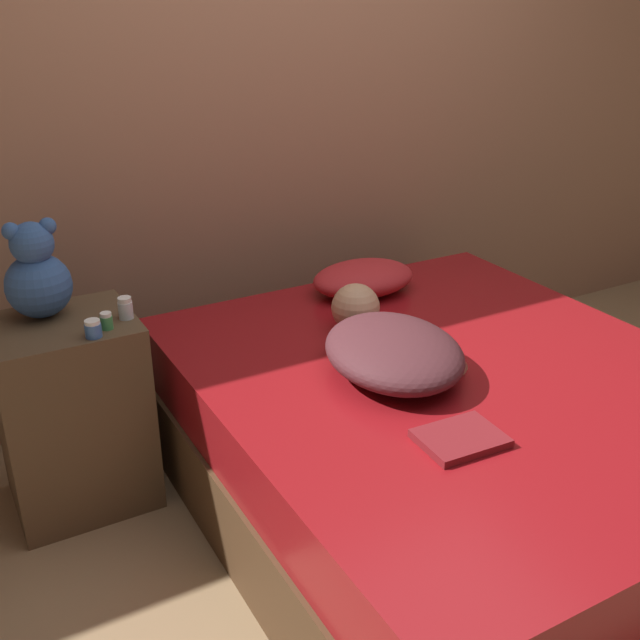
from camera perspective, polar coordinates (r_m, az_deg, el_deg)
ground_plane at (r=2.82m, az=9.67°, el=-13.88°), size 12.00×12.00×0.00m
wall_back at (r=3.30m, az=-2.65°, el=16.75°), size 8.00×0.06×2.60m
bed at (r=2.67m, az=10.08°, el=-9.22°), size 1.65×1.93×0.55m
nightstand at (r=2.78m, az=-18.26°, el=-6.80°), size 0.48×0.42×0.70m
pillow at (r=3.10m, az=3.32°, el=3.20°), size 0.44×0.32×0.13m
person_lying at (r=2.49m, az=5.29°, el=-1.91°), size 0.53×0.75×0.18m
teddy_bear at (r=2.65m, az=-20.76°, el=3.20°), size 0.22×0.22×0.33m
bottle_green at (r=2.52m, az=-15.96°, el=-0.07°), size 0.04×0.04×0.06m
bottle_blue at (r=2.47m, az=-16.91°, el=-0.65°), size 0.05×0.05×0.06m
bottle_clear at (r=2.58m, az=-14.61°, el=0.88°), size 0.05×0.05×0.08m
book at (r=2.15m, az=10.64°, el=-8.86°), size 0.24×0.19×0.02m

